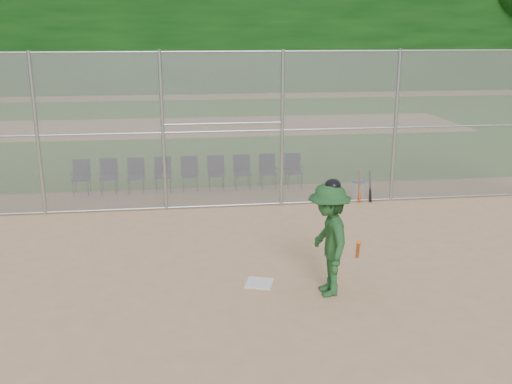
{
  "coord_description": "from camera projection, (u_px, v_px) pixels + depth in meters",
  "views": [
    {
      "loc": [
        -1.54,
        -9.17,
        4.45
      ],
      "look_at": [
        0.0,
        2.5,
        1.1
      ],
      "focal_mm": 40.0,
      "sensor_mm": 36.0,
      "label": 1
    }
  ],
  "objects": [
    {
      "name": "water_cooler",
      "position": [
        358.0,
        188.0,
        15.77
      ],
      "size": [
        0.36,
        0.36,
        0.46
      ],
      "color": "white",
      "rests_on": "ground"
    },
    {
      "name": "home_plate",
      "position": [
        259.0,
        283.0,
        10.38
      ],
      "size": [
        0.6,
        0.6,
        0.02
      ],
      "primitive_type": "cube",
      "rotation": [
        0.0,
        0.0,
        -0.32
      ],
      "color": "silver",
      "rests_on": "ground"
    },
    {
      "name": "chair_6",
      "position": [
        242.0,
        172.0,
        16.49
      ],
      "size": [
        0.54,
        0.52,
        0.96
      ],
      "primitive_type": null,
      "color": "#10153B",
      "rests_on": "ground"
    },
    {
      "name": "chair_4",
      "position": [
        190.0,
        174.0,
        16.3
      ],
      "size": [
        0.54,
        0.52,
        0.96
      ],
      "primitive_type": null,
      "color": "#10153B",
      "rests_on": "ground"
    },
    {
      "name": "ground",
      "position": [
        274.0,
        289.0,
        10.15
      ],
      "size": [
        100.0,
        100.0,
        0.0
      ],
      "primitive_type": "plane",
      "color": "tan",
      "rests_on": "ground"
    },
    {
      "name": "treeline",
      "position": [
        209.0,
        8.0,
        27.72
      ],
      "size": [
        81.0,
        60.0,
        11.0
      ],
      "color": "black",
      "rests_on": "ground"
    },
    {
      "name": "chair_8",
      "position": [
        294.0,
        171.0,
        16.68
      ],
      "size": [
        0.54,
        0.52,
        0.96
      ],
      "primitive_type": null,
      "color": "#10153B",
      "rests_on": "ground"
    },
    {
      "name": "chair_1",
      "position": [
        109.0,
        177.0,
        16.01
      ],
      "size": [
        0.54,
        0.52,
        0.96
      ],
      "primitive_type": null,
      "color": "#10153B",
      "rests_on": "ground"
    },
    {
      "name": "chair_0",
      "position": [
        81.0,
        178.0,
        15.92
      ],
      "size": [
        0.54,
        0.52,
        0.96
      ],
      "primitive_type": null,
      "color": "#10153B",
      "rests_on": "ground"
    },
    {
      "name": "batter_at_plate",
      "position": [
        328.0,
        239.0,
        9.74
      ],
      "size": [
        0.91,
        1.39,
        2.07
      ],
      "color": "#1F4F24",
      "rests_on": "ground"
    },
    {
      "name": "chair_2",
      "position": [
        136.0,
        176.0,
        16.11
      ],
      "size": [
        0.54,
        0.52,
        0.96
      ],
      "primitive_type": null,
      "color": "#10153B",
      "rests_on": "ground"
    },
    {
      "name": "chair_7",
      "position": [
        268.0,
        172.0,
        16.58
      ],
      "size": [
        0.54,
        0.52,
        0.96
      ],
      "primitive_type": null,
      "color": "#10153B",
      "rests_on": "ground"
    },
    {
      "name": "dirt_patch_far",
      "position": [
        214.0,
        126.0,
        27.31
      ],
      "size": [
        24.0,
        24.0,
        0.0
      ],
      "primitive_type": "plane",
      "color": "tan",
      "rests_on": "ground"
    },
    {
      "name": "chair_3",
      "position": [
        163.0,
        175.0,
        16.2
      ],
      "size": [
        0.54,
        0.52,
        0.96
      ],
      "primitive_type": null,
      "color": "#10153B",
      "rests_on": "ground"
    },
    {
      "name": "chair_5",
      "position": [
        216.0,
        173.0,
        16.39
      ],
      "size": [
        0.54,
        0.52,
        0.96
      ],
      "primitive_type": null,
      "color": "#10153B",
      "rests_on": "ground"
    },
    {
      "name": "grass_strip",
      "position": [
        214.0,
        126.0,
        27.31
      ],
      "size": [
        100.0,
        100.0,
        0.0
      ],
      "primitive_type": "plane",
      "color": "#26621D",
      "rests_on": "ground"
    },
    {
      "name": "spare_bats",
      "position": [
        365.0,
        186.0,
        15.25
      ],
      "size": [
        0.36,
        0.3,
        0.84
      ],
      "color": "#D84C14",
      "rests_on": "ground"
    },
    {
      "name": "backstop_fence",
      "position": [
        243.0,
        128.0,
        14.35
      ],
      "size": [
        16.09,
        0.09,
        4.0
      ],
      "color": "gray",
      "rests_on": "ground"
    }
  ]
}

